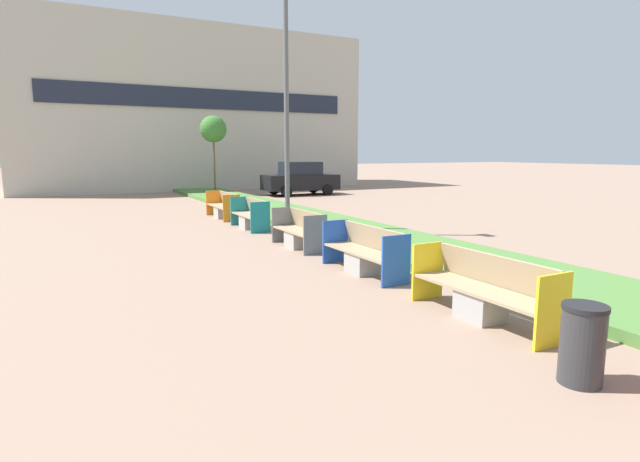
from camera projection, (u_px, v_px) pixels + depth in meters
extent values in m
cube|color=#4C7A38|center=(414.00, 248.00, 12.18)|extent=(2.80, 120.00, 0.18)
cube|color=#B2AD9E|center=(189.00, 112.00, 34.29)|extent=(21.92, 8.67, 10.20)
cube|color=#1E2333|center=(206.00, 99.00, 30.38)|extent=(18.41, 0.08, 1.20)
cube|color=#9E9B96|center=(480.00, 306.00, 7.23)|extent=(0.52, 0.60, 0.42)
cube|color=tan|center=(481.00, 290.00, 7.19)|extent=(0.58, 2.33, 0.05)
cube|color=tan|center=(496.00, 270.00, 7.28)|extent=(0.14, 2.24, 0.48)
cube|color=yellow|center=(553.00, 311.00, 6.15)|extent=(0.62, 0.04, 0.94)
cube|color=yellow|center=(428.00, 271.00, 8.22)|extent=(0.62, 0.04, 0.94)
cube|color=#9E9B96|center=(363.00, 263.00, 9.99)|extent=(0.52, 0.60, 0.42)
cube|color=tan|center=(363.00, 252.00, 9.96)|extent=(0.58, 2.19, 0.05)
cube|color=tan|center=(374.00, 238.00, 10.04)|extent=(0.14, 2.10, 0.48)
cube|color=blue|center=(396.00, 261.00, 8.98)|extent=(0.62, 0.04, 0.94)
cube|color=blue|center=(335.00, 241.00, 10.93)|extent=(0.62, 0.04, 0.94)
cube|color=#9E9B96|center=(298.00, 240.00, 12.66)|extent=(0.52, 0.60, 0.42)
cube|color=tan|center=(298.00, 231.00, 12.62)|extent=(0.58, 1.89, 0.05)
cube|color=tan|center=(307.00, 220.00, 12.70)|extent=(0.14, 1.82, 0.48)
cube|color=slate|center=(315.00, 235.00, 11.77)|extent=(0.62, 0.04, 0.94)
cube|color=slate|center=(283.00, 225.00, 13.46)|extent=(0.62, 0.04, 0.94)
cube|color=#9E9B96|center=(250.00, 222.00, 15.80)|extent=(0.52, 0.60, 0.42)
cube|color=tan|center=(249.00, 215.00, 15.76)|extent=(0.58, 1.87, 0.05)
cube|color=tan|center=(257.00, 206.00, 15.84)|extent=(0.14, 1.79, 0.48)
cube|color=#197A7F|center=(260.00, 217.00, 14.92)|extent=(0.62, 0.04, 0.94)
cube|color=#197A7F|center=(240.00, 211.00, 16.59)|extent=(0.62, 0.04, 0.94)
cube|color=#9E9B96|center=(223.00, 212.00, 18.34)|extent=(0.52, 0.60, 0.42)
cube|color=tan|center=(222.00, 206.00, 18.30)|extent=(0.58, 2.14, 0.05)
cube|color=tan|center=(229.00, 199.00, 18.38)|extent=(0.14, 2.06, 0.48)
cube|color=orange|center=(232.00, 208.00, 17.34)|extent=(0.62, 0.04, 0.94)
cube|color=orange|center=(214.00, 203.00, 19.25)|extent=(0.62, 0.04, 0.94)
cylinder|color=#2D2D30|center=(582.00, 347.00, 5.20)|extent=(0.44, 0.44, 0.81)
cylinder|color=black|center=(586.00, 307.00, 5.13)|extent=(0.46, 0.46, 0.05)
cylinder|color=#56595B|center=(286.00, 100.00, 14.21)|extent=(0.14, 0.14, 7.72)
cylinder|color=brown|center=(214.00, 166.00, 28.06)|extent=(0.10, 0.10, 3.26)
sphere|color=#38702D|center=(213.00, 129.00, 27.74)|extent=(1.48, 1.48, 1.48)
cube|color=black|center=(300.00, 182.00, 28.13)|extent=(4.24, 1.87, 0.84)
cube|color=black|center=(300.00, 168.00, 28.01)|extent=(2.14, 1.60, 0.72)
cylinder|color=black|center=(328.00, 190.00, 27.99)|extent=(0.60, 0.20, 0.60)
cylinder|color=black|center=(313.00, 188.00, 29.57)|extent=(0.60, 0.20, 0.60)
cylinder|color=black|center=(287.00, 192.00, 26.83)|extent=(0.60, 0.20, 0.60)
cylinder|color=black|center=(274.00, 189.00, 28.41)|extent=(0.60, 0.20, 0.60)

